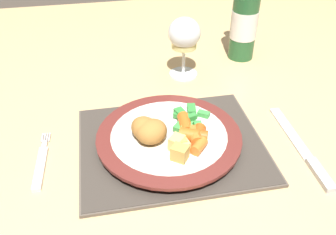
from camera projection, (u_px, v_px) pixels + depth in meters
name	position (u px, v px, depth m)	size (l,w,h in m)	color
dining_table	(164.00, 109.00, 0.87)	(1.43, 1.07, 0.74)	tan
placemat	(171.00, 145.00, 0.65)	(0.31, 0.26, 0.01)	brown
dinner_plate	(169.00, 138.00, 0.64)	(0.25, 0.25, 0.02)	silver
breaded_croquettes	(149.00, 130.00, 0.61)	(0.08, 0.08, 0.04)	#A87033
green_beans_pile	(187.00, 118.00, 0.66)	(0.08, 0.08, 0.02)	#4CA84C
glazed_carrots	(192.00, 134.00, 0.62)	(0.05, 0.10, 0.02)	orange
fork	(41.00, 164.00, 0.61)	(0.02, 0.14, 0.01)	silver
table_knife	(304.00, 152.00, 0.63)	(0.02, 0.22, 0.01)	silver
wine_glass	(184.00, 36.00, 0.79)	(0.07, 0.07, 0.13)	silver
bottle	(245.00, 14.00, 0.85)	(0.06, 0.06, 0.28)	#23562D
roast_potatoes	(179.00, 147.00, 0.59)	(0.04, 0.06, 0.02)	gold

